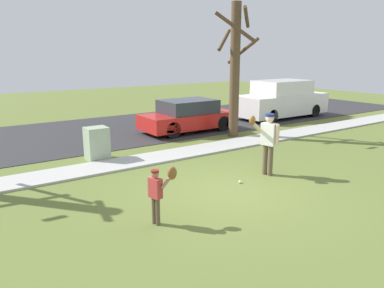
{
  "coord_description": "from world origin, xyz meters",
  "views": [
    {
      "loc": [
        -5.62,
        -6.53,
        3.27
      ],
      "look_at": [
        -0.32,
        1.17,
        1.0
      ],
      "focal_mm": 35.43,
      "sensor_mm": 36.0,
      "label": 1
    }
  ],
  "objects_px": {
    "baseball": "(240,182)",
    "parked_hatchback_red": "(188,116)",
    "utility_cabinet": "(97,144)",
    "person_adult": "(268,137)",
    "street_tree_near": "(235,67)",
    "person_child": "(159,188)",
    "parked_van_white": "(282,100)"
  },
  "relations": [
    {
      "from": "baseball",
      "to": "parked_hatchback_red",
      "type": "xyz_separation_m",
      "value": [
        2.55,
        6.17,
        0.62
      ]
    },
    {
      "from": "baseball",
      "to": "utility_cabinet",
      "type": "bearing_deg",
      "value": 117.52
    },
    {
      "from": "person_adult",
      "to": "street_tree_near",
      "type": "xyz_separation_m",
      "value": [
        2.5,
        4.28,
        1.66
      ]
    },
    {
      "from": "person_adult",
      "to": "person_child",
      "type": "distance_m",
      "value": 4.03
    },
    {
      "from": "person_adult",
      "to": "utility_cabinet",
      "type": "height_order",
      "value": "person_adult"
    },
    {
      "from": "person_child",
      "to": "parked_van_white",
      "type": "bearing_deg",
      "value": 19.24
    },
    {
      "from": "street_tree_near",
      "to": "parked_van_white",
      "type": "xyz_separation_m",
      "value": [
        4.89,
        1.99,
        -1.81
      ]
    },
    {
      "from": "person_adult",
      "to": "parked_hatchback_red",
      "type": "height_order",
      "value": "person_adult"
    },
    {
      "from": "person_child",
      "to": "parked_hatchback_red",
      "type": "relative_size",
      "value": 0.28
    },
    {
      "from": "parked_hatchback_red",
      "to": "utility_cabinet",
      "type": "bearing_deg",
      "value": 22.6
    },
    {
      "from": "parked_van_white",
      "to": "baseball",
      "type": "bearing_deg",
      "value": 37.12
    },
    {
      "from": "person_child",
      "to": "baseball",
      "type": "relative_size",
      "value": 15.38
    },
    {
      "from": "baseball",
      "to": "street_tree_near",
      "type": "height_order",
      "value": "street_tree_near"
    },
    {
      "from": "utility_cabinet",
      "to": "parked_hatchback_red",
      "type": "bearing_deg",
      "value": 22.6
    },
    {
      "from": "baseball",
      "to": "utility_cabinet",
      "type": "relative_size",
      "value": 0.07
    },
    {
      "from": "parked_van_white",
      "to": "parked_hatchback_red",
      "type": "bearing_deg",
      "value": 2.06
    },
    {
      "from": "parked_van_white",
      "to": "person_adult",
      "type": "bearing_deg",
      "value": 40.3
    },
    {
      "from": "person_adult",
      "to": "parked_hatchback_red",
      "type": "xyz_separation_m",
      "value": [
        1.51,
        6.06,
        -0.4
      ]
    },
    {
      "from": "baseball",
      "to": "person_adult",
      "type": "bearing_deg",
      "value": 6.11
    },
    {
      "from": "person_adult",
      "to": "person_child",
      "type": "xyz_separation_m",
      "value": [
        -3.9,
        -0.99,
        -0.32
      ]
    },
    {
      "from": "baseball",
      "to": "parked_hatchback_red",
      "type": "bearing_deg",
      "value": 67.59
    },
    {
      "from": "person_child",
      "to": "parked_hatchback_red",
      "type": "distance_m",
      "value": 8.88
    },
    {
      "from": "parked_van_white",
      "to": "person_child",
      "type": "bearing_deg",
      "value": 32.73
    },
    {
      "from": "person_adult",
      "to": "street_tree_near",
      "type": "height_order",
      "value": "street_tree_near"
    },
    {
      "from": "person_child",
      "to": "parked_hatchback_red",
      "type": "xyz_separation_m",
      "value": [
        5.41,
        7.05,
        -0.08
      ]
    },
    {
      "from": "street_tree_near",
      "to": "parked_hatchback_red",
      "type": "distance_m",
      "value": 2.89
    },
    {
      "from": "utility_cabinet",
      "to": "person_adult",
      "type": "bearing_deg",
      "value": -51.74
    },
    {
      "from": "parked_hatchback_red",
      "to": "person_adult",
      "type": "bearing_deg",
      "value": 76.02
    },
    {
      "from": "person_child",
      "to": "baseball",
      "type": "height_order",
      "value": "person_child"
    },
    {
      "from": "utility_cabinet",
      "to": "street_tree_near",
      "type": "height_order",
      "value": "street_tree_near"
    },
    {
      "from": "street_tree_near",
      "to": "parked_van_white",
      "type": "distance_m",
      "value": 5.58
    },
    {
      "from": "parked_hatchback_red",
      "to": "parked_van_white",
      "type": "height_order",
      "value": "parked_van_white"
    }
  ]
}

